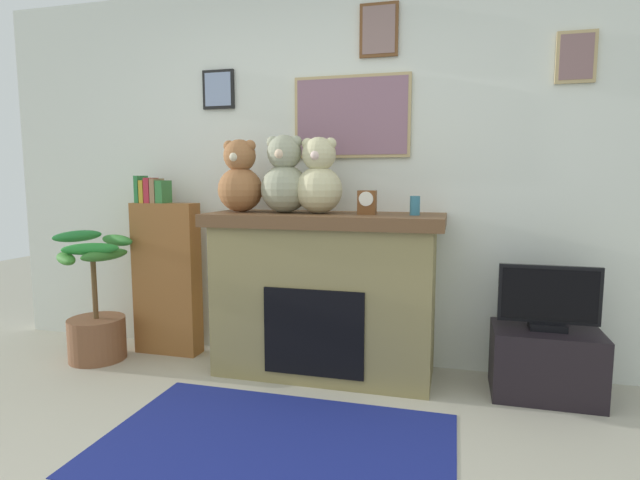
{
  "coord_description": "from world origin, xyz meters",
  "views": [
    {
      "loc": [
        0.84,
        -1.46,
        1.28
      ],
      "look_at": [
        -0.0,
        1.67,
        0.88
      ],
      "focal_mm": 28.27,
      "sensor_mm": 36.0,
      "label": 1
    }
  ],
  "objects_px": {
    "bookshelf": "(166,274)",
    "teddy_bear_tan": "(319,179)",
    "potted_plant": "(96,317)",
    "candle_jar": "(415,206)",
    "mantel_clock": "(367,202)",
    "teddy_bear_cream": "(240,180)",
    "tv_stand": "(545,363)",
    "teddy_bear_brown": "(285,178)",
    "television": "(549,299)",
    "fireplace": "(325,293)"
  },
  "relations": [
    {
      "from": "potted_plant",
      "to": "tv_stand",
      "type": "distance_m",
      "value": 2.98
    },
    {
      "from": "potted_plant",
      "to": "candle_jar",
      "type": "height_order",
      "value": "candle_jar"
    },
    {
      "from": "tv_stand",
      "to": "mantel_clock",
      "type": "height_order",
      "value": "mantel_clock"
    },
    {
      "from": "mantel_clock",
      "to": "teddy_bear_cream",
      "type": "height_order",
      "value": "teddy_bear_cream"
    },
    {
      "from": "teddy_bear_tan",
      "to": "bookshelf",
      "type": "bearing_deg",
      "value": 175.44
    },
    {
      "from": "bookshelf",
      "to": "teddy_bear_brown",
      "type": "height_order",
      "value": "teddy_bear_brown"
    },
    {
      "from": "potted_plant",
      "to": "tv_stand",
      "type": "xyz_separation_m",
      "value": [
        2.97,
        0.17,
        -0.11
      ]
    },
    {
      "from": "tv_stand",
      "to": "television",
      "type": "bearing_deg",
      "value": -90.0
    },
    {
      "from": "tv_stand",
      "to": "teddy_bear_cream",
      "type": "xyz_separation_m",
      "value": [
        -1.92,
        0.01,
        1.07
      ]
    },
    {
      "from": "teddy_bear_brown",
      "to": "television",
      "type": "bearing_deg",
      "value": -0.25
    },
    {
      "from": "teddy_bear_brown",
      "to": "teddy_bear_tan",
      "type": "distance_m",
      "value": 0.23
    },
    {
      "from": "television",
      "to": "teddy_bear_cream",
      "type": "relative_size",
      "value": 1.16
    },
    {
      "from": "fireplace",
      "to": "tv_stand",
      "type": "relative_size",
      "value": 2.51
    },
    {
      "from": "bookshelf",
      "to": "candle_jar",
      "type": "xyz_separation_m",
      "value": [
        1.79,
        -0.09,
        0.53
      ]
    },
    {
      "from": "teddy_bear_cream",
      "to": "potted_plant",
      "type": "bearing_deg",
      "value": -170.59
    },
    {
      "from": "teddy_bear_tan",
      "to": "potted_plant",
      "type": "bearing_deg",
      "value": -173.77
    },
    {
      "from": "television",
      "to": "teddy_bear_brown",
      "type": "height_order",
      "value": "teddy_bear_brown"
    },
    {
      "from": "television",
      "to": "tv_stand",
      "type": "bearing_deg",
      "value": 90.0
    },
    {
      "from": "television",
      "to": "teddy_bear_brown",
      "type": "bearing_deg",
      "value": 179.75
    },
    {
      "from": "fireplace",
      "to": "teddy_bear_brown",
      "type": "bearing_deg",
      "value": -176.03
    },
    {
      "from": "mantel_clock",
      "to": "teddy_bear_tan",
      "type": "bearing_deg",
      "value": 179.84
    },
    {
      "from": "mantel_clock",
      "to": "teddy_bear_cream",
      "type": "xyz_separation_m",
      "value": [
        -0.85,
        0.0,
        0.14
      ]
    },
    {
      "from": "television",
      "to": "teddy_bear_tan",
      "type": "bearing_deg",
      "value": 179.7
    },
    {
      "from": "teddy_bear_cream",
      "to": "candle_jar",
      "type": "bearing_deg",
      "value": 0.03
    },
    {
      "from": "tv_stand",
      "to": "teddy_bear_cream",
      "type": "distance_m",
      "value": 2.2
    },
    {
      "from": "bookshelf",
      "to": "potted_plant",
      "type": "xyz_separation_m",
      "value": [
        -0.41,
        -0.27,
        -0.28
      ]
    },
    {
      "from": "mantel_clock",
      "to": "tv_stand",
      "type": "bearing_deg",
      "value": -0.26
    },
    {
      "from": "teddy_bear_brown",
      "to": "mantel_clock",
      "type": "bearing_deg",
      "value": -0.09
    },
    {
      "from": "bookshelf",
      "to": "candle_jar",
      "type": "relative_size",
      "value": 11.12
    },
    {
      "from": "tv_stand",
      "to": "bookshelf",
      "type": "bearing_deg",
      "value": 177.76
    },
    {
      "from": "teddy_bear_cream",
      "to": "teddy_bear_tan",
      "type": "bearing_deg",
      "value": -0.0
    },
    {
      "from": "potted_plant",
      "to": "candle_jar",
      "type": "relative_size",
      "value": 7.79
    },
    {
      "from": "fireplace",
      "to": "mantel_clock",
      "type": "relative_size",
      "value": 10.2
    },
    {
      "from": "candle_jar",
      "to": "teddy_bear_brown",
      "type": "xyz_separation_m",
      "value": [
        -0.84,
        -0.0,
        0.17
      ]
    },
    {
      "from": "television",
      "to": "candle_jar",
      "type": "relative_size",
      "value": 4.76
    },
    {
      "from": "bookshelf",
      "to": "teddy_bear_brown",
      "type": "xyz_separation_m",
      "value": [
        0.95,
        -0.09,
        0.7
      ]
    },
    {
      "from": "bookshelf",
      "to": "candle_jar",
      "type": "bearing_deg",
      "value": -3.0
    },
    {
      "from": "teddy_bear_brown",
      "to": "bookshelf",
      "type": "bearing_deg",
      "value": 174.33
    },
    {
      "from": "potted_plant",
      "to": "teddy_bear_brown",
      "type": "height_order",
      "value": "teddy_bear_brown"
    },
    {
      "from": "tv_stand",
      "to": "candle_jar",
      "type": "height_order",
      "value": "candle_jar"
    },
    {
      "from": "teddy_bear_cream",
      "to": "teddy_bear_tan",
      "type": "height_order",
      "value": "teddy_bear_tan"
    },
    {
      "from": "bookshelf",
      "to": "television",
      "type": "bearing_deg",
      "value": -2.27
    },
    {
      "from": "fireplace",
      "to": "bookshelf",
      "type": "xyz_separation_m",
      "value": [
        -1.21,
        0.08,
        0.05
      ]
    },
    {
      "from": "television",
      "to": "mantel_clock",
      "type": "distance_m",
      "value": 1.2
    },
    {
      "from": "tv_stand",
      "to": "television",
      "type": "xyz_separation_m",
      "value": [
        0.0,
        -0.0,
        0.38
      ]
    },
    {
      "from": "potted_plant",
      "to": "teddy_bear_brown",
      "type": "bearing_deg",
      "value": 7.28
    },
    {
      "from": "bookshelf",
      "to": "teddy_bear_tan",
      "type": "xyz_separation_m",
      "value": [
        1.18,
        -0.09,
        0.69
      ]
    },
    {
      "from": "teddy_bear_brown",
      "to": "teddy_bear_tan",
      "type": "xyz_separation_m",
      "value": [
        0.23,
        0.0,
        -0.01
      ]
    },
    {
      "from": "fireplace",
      "to": "potted_plant",
      "type": "distance_m",
      "value": 1.65
    },
    {
      "from": "fireplace",
      "to": "potted_plant",
      "type": "relative_size",
      "value": 1.66
    }
  ]
}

